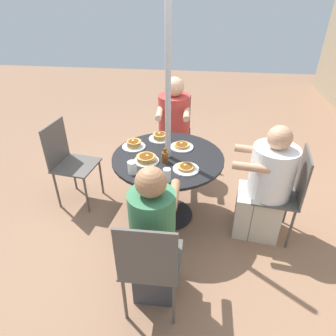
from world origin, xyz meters
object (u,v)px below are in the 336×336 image
diner_east (265,189)px  patio_chair_west (68,159)px  pancake_plate_e (146,159)px  syrup_bottle (165,157)px  patio_table (168,170)px  pancake_plate_b (134,145)px  diner_north (154,241)px  diner_south (174,131)px  pancake_plate_a (160,137)px  patio_chair_east (286,190)px  coffee_cup (132,167)px  patio_chair_north (150,262)px  pancake_plate_c (186,168)px  pancake_plate_d (182,146)px  patio_chair_south (175,127)px  drinking_glass_a (167,175)px

diner_east → patio_chair_west: 2.01m
pancake_plate_e → syrup_bottle: size_ratio=1.66×
diner_east → syrup_bottle: bearing=96.6°
patio_table → pancake_plate_b: (-0.14, -0.36, 0.18)m
syrup_bottle → pancake_plate_b: bearing=-125.4°
patio_table → pancake_plate_e: pancake_plate_e is taller
diner_north → diner_south: size_ratio=0.98×
patio_chair_west → pancake_plate_e: (0.27, 0.90, 0.22)m
pancake_plate_a → patio_chair_east: bearing=68.1°
patio_chair_west → coffee_cup: patio_chair_west is taller
diner_north → diner_south: diner_south is taller
patio_chair_north → pancake_plate_a: 1.45m
patio_chair_east → pancake_plate_c: 0.92m
pancake_plate_d → patio_chair_north: bearing=-4.8°
pancake_plate_a → pancake_plate_d: bearing=57.4°
diner_north → patio_chair_west: diner_north is taller
patio_chair_east → coffee_cup: size_ratio=8.25×
patio_chair_north → coffee_cup: patio_chair_north is taller
patio_chair_north → diner_south: 2.01m
diner_east → patio_chair_west: (-0.27, -1.99, 0.02)m
patio_chair_south → pancake_plate_b: patio_chair_south is taller
pancake_plate_e → patio_chair_east: bearing=88.8°
diner_south → pancake_plate_e: bearing=79.5°
patio_chair_south → pancake_plate_a: patio_chair_south is taller
patio_chair_north → pancake_plate_d: bearing=84.8°
diner_east → pancake_plate_e: 1.12m
pancake_plate_a → coffee_cup: bearing=-12.1°
diner_south → patio_chair_west: (0.77, -1.04, -0.02)m
diner_north → coffee_cup: (-0.60, -0.27, 0.23)m
pancake_plate_a → diner_north: bearing=6.0°
pancake_plate_d → patio_chair_west: bearing=-88.3°
patio_chair_east → drinking_glass_a: patio_chair_east is taller
patio_chair_south → drinking_glass_a: (1.50, 0.08, 0.25)m
pancake_plate_a → patio_chair_south: bearing=173.9°
patio_chair_west → pancake_plate_c: patio_chair_west is taller
pancake_plate_e → coffee_cup: size_ratio=2.07×
drinking_glass_a → syrup_bottle: bearing=-169.8°
pancake_plate_b → diner_east: bearing=78.4°
diner_north → syrup_bottle: (-0.82, -0.02, 0.22)m
pancake_plate_a → pancake_plate_b: 0.31m
patio_chair_east → diner_east: (-0.02, -0.17, -0.02)m
pancake_plate_b → pancake_plate_e: pancake_plate_b is taller
patio_chair_north → diner_north: size_ratio=0.78×
syrup_bottle → patio_chair_west: bearing=-103.5°
pancake_plate_e → coffee_cup: coffee_cup is taller
patio_table → diner_east: bearing=82.4°
pancake_plate_c → pancake_plate_e: pancake_plate_e is taller
patio_table → patio_chair_north: (1.09, 0.01, -0.04)m
patio_chair_east → drinking_glass_a: 1.10m
pancake_plate_b → patio_table: bearing=68.9°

